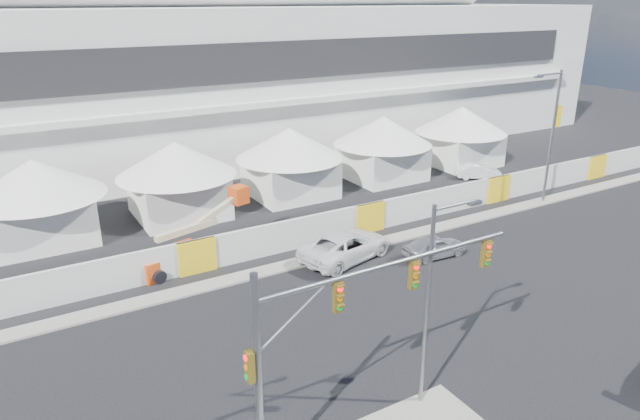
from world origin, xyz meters
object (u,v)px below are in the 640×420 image
streetlight_median (432,293)px  lot_car_a (478,171)px  streetlight_curb (551,128)px  sedan_silver (434,246)px  traffic_mast (320,347)px  boom_lift (182,251)px  pickup_curb (346,246)px

streetlight_median → lot_car_a: bearing=41.2°
streetlight_curb → sedan_silver: bearing=-166.3°
traffic_mast → lot_car_a: bearing=36.2°
boom_lift → pickup_curb: bearing=-39.1°
sedan_silver → lot_car_a: size_ratio=1.04×
pickup_curb → traffic_mast: bearing=129.4°
lot_car_a → traffic_mast: bearing=157.9°
pickup_curb → streetlight_curb: (18.41, 0.85, 4.93)m
streetlight_curb → pickup_curb: bearing=-177.4°
lot_car_a → boom_lift: (-27.65, -4.03, 0.41)m
lot_car_a → streetlight_curb: streetlight_curb is taller
traffic_mast → streetlight_median: bearing=2.8°
traffic_mast → boom_lift: (0.42, 16.54, -3.22)m
pickup_curb → streetlight_curb: size_ratio=0.62×
streetlight_curb → boom_lift: bearing=173.7°
pickup_curb → traffic_mast: (-9.26, -12.69, 3.40)m
sedan_silver → traffic_mast: 17.71m
pickup_curb → streetlight_median: streetlight_median is taller
streetlight_median → boom_lift: 17.30m
sedan_silver → pickup_curb: (-4.76, 2.48, 0.18)m
sedan_silver → pickup_curb: bearing=67.0°
lot_car_a → streetlight_median: (-23.22, -20.33, 4.14)m
streetlight_median → boom_lift: size_ratio=1.02×
pickup_curb → streetlight_curb: streetlight_curb is taller
sedan_silver → streetlight_curb: 14.95m
traffic_mast → streetlight_median: size_ratio=1.29×
lot_car_a → boom_lift: 27.94m
sedan_silver → pickup_curb: pickup_curb is taller
streetlight_median → sedan_silver: bearing=47.4°
lot_car_a → traffic_mast: traffic_mast is taller
pickup_curb → boom_lift: 9.64m
pickup_curb → lot_car_a: size_ratio=1.60×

